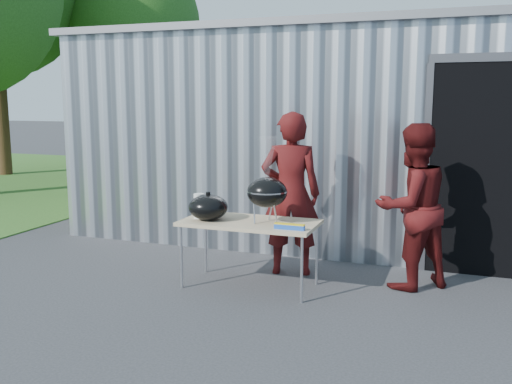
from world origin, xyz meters
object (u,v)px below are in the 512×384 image
at_px(folding_table, 250,225).
at_px(person_bystander, 412,207).
at_px(kettle_grill, 267,185).
at_px(person_cook, 291,194).

distance_m(folding_table, person_bystander, 1.80).
relative_size(folding_table, person_bystander, 0.82).
xyz_separation_m(kettle_grill, person_bystander, (1.47, 0.63, -0.25)).
bearing_deg(folding_table, person_cook, 66.31).
relative_size(kettle_grill, person_cook, 0.48).
distance_m(person_cook, person_bystander, 1.40).
distance_m(folding_table, person_cook, 0.74).
bearing_deg(person_cook, person_bystander, 164.50).
distance_m(kettle_grill, person_cook, 0.70).
bearing_deg(person_cook, folding_table, 52.30).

